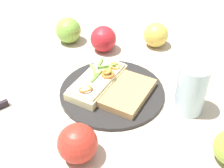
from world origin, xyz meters
name	(u,v)px	position (x,y,z in m)	size (l,w,h in m)	color
ground_plane	(112,93)	(0.00, 0.00, 0.00)	(2.00, 2.00, 0.00)	#BEAB98
plate	(112,92)	(0.00, 0.00, 0.01)	(0.27, 0.27, 0.01)	#282626
sandwich	(98,80)	(0.00, 0.04, 0.03)	(0.19, 0.11, 0.04)	beige
bread_slice_side	(127,93)	(0.01, -0.04, 0.02)	(0.15, 0.10, 0.02)	tan
apple_0	(78,143)	(-0.20, -0.06, 0.04)	(0.08, 0.08, 0.08)	red
apple_1	(68,30)	(0.13, 0.27, 0.04)	(0.08, 0.08, 0.08)	#7CB343
apple_2	(103,39)	(0.15, 0.14, 0.04)	(0.08, 0.08, 0.08)	red
apple_3	(156,35)	(0.27, 0.03, 0.04)	(0.08, 0.08, 0.08)	gold
drinking_glass	(191,89)	(0.06, -0.18, 0.06)	(0.07, 0.07, 0.13)	silver
knife	(3,105)	(-0.20, 0.19, 0.01)	(0.12, 0.05, 0.02)	silver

